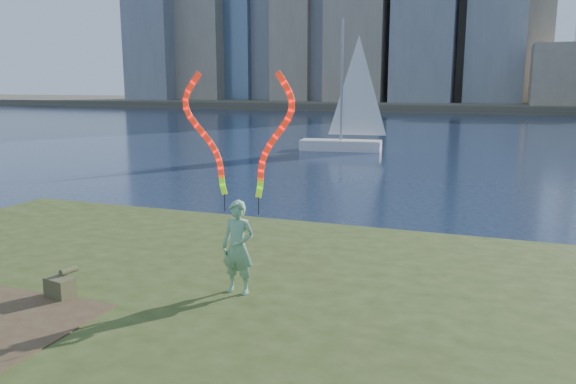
% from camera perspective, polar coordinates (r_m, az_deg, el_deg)
% --- Properties ---
extents(ground, '(320.00, 320.00, 0.00)m').
position_cam_1_polar(ground, '(10.79, -8.49, -12.46)').
color(ground, '#18253D').
rests_on(ground, ground).
extents(grassy_knoll, '(20.00, 18.00, 0.80)m').
position_cam_1_polar(grassy_knoll, '(8.90, -15.91, -15.68)').
color(grassy_knoll, '#334117').
rests_on(grassy_knoll, ground).
extents(far_shore, '(320.00, 40.00, 1.20)m').
position_cam_1_polar(far_shore, '(103.82, 17.76, 8.44)').
color(far_shore, '#464133').
rests_on(far_shore, ground).
extents(woman_with_ribbons, '(2.03, 0.40, 3.97)m').
position_cam_1_polar(woman_with_ribbons, '(9.27, -5.04, -1.83)').
color(woman_with_ribbons, '#1D7A39').
rests_on(woman_with_ribbons, grassy_knoll).
extents(canvas_bag, '(0.51, 0.58, 0.44)m').
position_cam_1_polar(canvas_bag, '(10.10, -22.09, -8.85)').
color(canvas_bag, '#434927').
rests_on(canvas_bag, grassy_knoll).
extents(sailboat, '(5.53, 2.20, 8.30)m').
position_cam_1_polar(sailboat, '(36.35, 5.85, 6.44)').
color(sailboat, silver).
rests_on(sailboat, ground).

